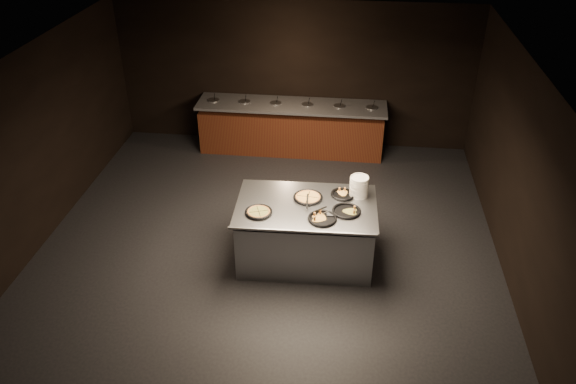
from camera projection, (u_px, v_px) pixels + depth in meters
The scene contains 11 objects.
room at pixel (263, 176), 7.67m from camera, with size 7.02×8.02×2.92m.
salad_bar at pixel (291, 131), 11.21m from camera, with size 3.70×0.83×1.18m.
serving_counter at pixel (306, 233), 8.23m from camera, with size 2.03×1.34×0.96m.
plate_stack at pixel (359, 186), 8.10m from camera, with size 0.27×0.27×0.30m, color white.
pan_veggie_whole at pixel (259, 212), 7.77m from camera, with size 0.38×0.38×0.04m.
pan_cheese_whole at pixel (308, 197), 8.09m from camera, with size 0.43×0.43×0.04m.
pan_cheese_slices_a at pixel (343, 194), 8.17m from camera, with size 0.36×0.36×0.04m.
pan_cheese_slices_b at pixel (322, 218), 7.64m from camera, with size 0.40×0.40×0.04m.
pan_veggie_slices at pixel (347, 211), 7.80m from camera, with size 0.40×0.40×0.04m.
server_left at pixel (307, 201), 7.90m from camera, with size 0.10×0.34×0.16m.
server_right at pixel (323, 211), 7.70m from camera, with size 0.30×0.09×0.14m.
Camera 1 is at (1.12, -6.54, 5.32)m, focal length 35.00 mm.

